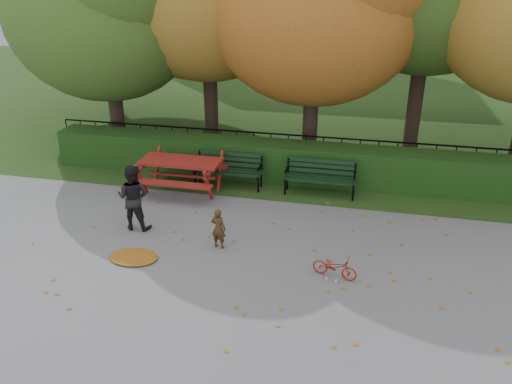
% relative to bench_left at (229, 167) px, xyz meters
% --- Properties ---
extents(ground, '(90.00, 90.00, 0.00)m').
position_rel_bench_left_xyz_m(ground, '(1.30, -3.70, -0.52)').
color(ground, slate).
rests_on(ground, ground).
extents(grass_strip, '(90.00, 90.00, 0.00)m').
position_rel_bench_left_xyz_m(grass_strip, '(1.30, 10.30, -0.51)').
color(grass_strip, '#203A13').
rests_on(grass_strip, ground).
extents(hedge, '(13.00, 0.90, 1.00)m').
position_rel_bench_left_xyz_m(hedge, '(1.30, 0.80, -0.02)').
color(hedge, black).
rests_on(hedge, ground).
extents(iron_fence, '(14.00, 0.04, 1.02)m').
position_rel_bench_left_xyz_m(iron_fence, '(1.30, 1.60, 0.02)').
color(iron_fence, black).
rests_on(iron_fence, ground).
extents(bench_left, '(1.80, 0.57, 0.88)m').
position_rel_bench_left_xyz_m(bench_left, '(0.00, 0.00, 0.00)').
color(bench_left, black).
rests_on(bench_left, ground).
extents(bench_right, '(1.80, 0.57, 0.88)m').
position_rel_bench_left_xyz_m(bench_right, '(2.40, 0.00, 0.00)').
color(bench_right, black).
rests_on(bench_right, ground).
extents(picnic_table, '(2.04, 1.64, 0.99)m').
position_rel_bench_left_xyz_m(picnic_table, '(-1.08, -0.65, 0.16)').
color(picnic_table, maroon).
rests_on(picnic_table, ground).
extents(leaf_pile, '(1.11, 0.87, 0.07)m').
position_rel_bench_left_xyz_m(leaf_pile, '(-0.88, -3.96, -0.49)').
color(leaf_pile, brown).
rests_on(leaf_pile, ground).
extents(leaf_scatter, '(9.00, 5.70, 0.01)m').
position_rel_bench_left_xyz_m(leaf_scatter, '(1.30, -3.40, -0.51)').
color(leaf_scatter, brown).
rests_on(leaf_scatter, ground).
extents(child, '(0.35, 0.26, 0.88)m').
position_rel_bench_left_xyz_m(child, '(0.65, -3.15, -0.08)').
color(child, '#422715').
rests_on(child, ground).
extents(adult, '(0.73, 0.57, 1.49)m').
position_rel_bench_left_xyz_m(adult, '(-1.39, -2.74, 0.22)').
color(adult, black).
rests_on(adult, ground).
extents(bicycle, '(0.90, 0.47, 0.45)m').
position_rel_bench_left_xyz_m(bicycle, '(3.08, -3.72, -0.30)').
color(bicycle, maroon).
rests_on(bicycle, ground).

